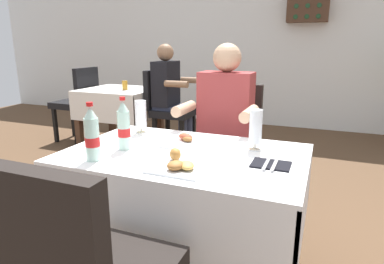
# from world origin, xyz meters

# --- Properties ---
(back_wall) EXTENTS (11.00, 0.12, 2.72)m
(back_wall) POSITION_xyz_m (0.00, 4.04, 1.36)
(back_wall) COLOR white
(back_wall) RESTS_ON ground
(main_dining_table) EXTENTS (1.19, 0.77, 0.73)m
(main_dining_table) POSITION_xyz_m (0.06, 0.15, 0.55)
(main_dining_table) COLOR white
(main_dining_table) RESTS_ON ground
(chair_far_diner_seat) EXTENTS (0.44, 0.50, 0.97)m
(chair_far_diner_seat) POSITION_xyz_m (0.06, 0.93, 0.55)
(chair_far_diner_seat) COLOR black
(chair_far_diner_seat) RESTS_ON ground
(seated_diner_far) EXTENTS (0.50, 0.46, 1.26)m
(seated_diner_far) POSITION_xyz_m (0.06, 0.82, 0.71)
(seated_diner_far) COLOR #282D42
(seated_diner_far) RESTS_ON ground
(plate_near_camera) EXTENTS (0.24, 0.24, 0.07)m
(plate_near_camera) POSITION_xyz_m (0.13, -0.07, 0.74)
(plate_near_camera) COLOR white
(plate_near_camera) RESTS_ON main_dining_table
(plate_far_diner) EXTENTS (0.24, 0.24, 0.05)m
(plate_far_diner) POSITION_xyz_m (0.01, 0.29, 0.74)
(plate_far_diner) COLOR white
(plate_far_diner) RESTS_ON main_dining_table
(beer_glass_left) EXTENTS (0.07, 0.07, 0.21)m
(beer_glass_left) POSITION_xyz_m (0.38, 0.32, 0.83)
(beer_glass_left) COLOR white
(beer_glass_left) RESTS_ON main_dining_table
(beer_glass_middle) EXTENTS (0.07, 0.07, 0.20)m
(beer_glass_middle) POSITION_xyz_m (-0.33, 0.40, 0.83)
(beer_glass_middle) COLOR white
(beer_glass_middle) RESTS_ON main_dining_table
(cola_bottle_primary) EXTENTS (0.07, 0.07, 0.27)m
(cola_bottle_primary) POSITION_xyz_m (-0.28, -0.12, 0.85)
(cola_bottle_primary) COLOR silver
(cola_bottle_primary) RESTS_ON main_dining_table
(cola_bottle_secondary) EXTENTS (0.06, 0.06, 0.27)m
(cola_bottle_secondary) POSITION_xyz_m (-0.24, 0.08, 0.85)
(cola_bottle_secondary) COLOR silver
(cola_bottle_secondary) RESTS_ON main_dining_table
(napkin_cutlery_set) EXTENTS (0.17, 0.19, 0.01)m
(napkin_cutlery_set) POSITION_xyz_m (0.50, 0.12, 0.73)
(napkin_cutlery_set) COLOR black
(napkin_cutlery_set) RESTS_ON main_dining_table
(background_dining_table) EXTENTS (0.87, 0.79, 0.73)m
(background_dining_table) POSITION_xyz_m (-1.65, 2.12, 0.54)
(background_dining_table) COLOR white
(background_dining_table) RESTS_ON ground
(background_chair_left) EXTENTS (0.50, 0.44, 0.97)m
(background_chair_left) POSITION_xyz_m (-2.30, 2.12, 0.55)
(background_chair_left) COLOR black
(background_chair_left) RESTS_ON ground
(background_chair_right) EXTENTS (0.50, 0.44, 0.97)m
(background_chair_right) POSITION_xyz_m (-1.01, 2.12, 0.55)
(background_chair_right) COLOR black
(background_chair_right) RESTS_ON ground
(background_patron) EXTENTS (0.46, 0.50, 1.26)m
(background_patron) POSITION_xyz_m (-0.96, 2.12, 0.71)
(background_patron) COLOR #282D42
(background_patron) RESTS_ON ground
(background_table_tumbler) EXTENTS (0.06, 0.06, 0.11)m
(background_table_tumbler) POSITION_xyz_m (-1.54, 2.07, 0.78)
(background_table_tumbler) COLOR #C68928
(background_table_tumbler) RESTS_ON background_dining_table
(wall_bottle_rack) EXTENTS (0.56, 0.21, 0.42)m
(wall_bottle_rack) POSITION_xyz_m (0.35, 3.88, 1.77)
(wall_bottle_rack) COLOR #472D1E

